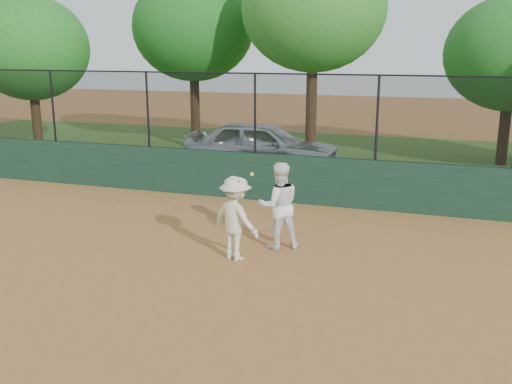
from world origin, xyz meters
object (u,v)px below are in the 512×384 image
(tree_1, at_px, (193,28))
(tree_2, at_px, (314,9))
(tree_3, at_px, (512,54))
(player_second, at_px, (279,206))
(tree_0, at_px, (30,48))
(player_main, at_px, (236,218))
(parked_car, at_px, (262,147))

(tree_1, bearing_deg, tree_2, -15.62)
(tree_3, bearing_deg, player_second, -115.05)
(tree_0, distance_m, tree_3, 16.64)
(tree_1, distance_m, tree_3, 11.06)
(player_main, bearing_deg, parked_car, 104.36)
(tree_0, bearing_deg, tree_3, 9.07)
(parked_car, distance_m, tree_1, 6.38)
(parked_car, relative_size, player_second, 2.84)
(parked_car, height_order, tree_3, tree_3)
(player_main, xyz_separation_m, tree_3, (5.32, 11.02, 2.83))
(tree_2, height_order, tree_3, tree_2)
(player_second, bearing_deg, tree_3, -144.35)
(parked_car, relative_size, tree_0, 0.85)
(tree_0, xyz_separation_m, tree_1, (5.41, 2.43, 0.74))
(tree_3, bearing_deg, parked_car, -152.80)
(player_main, relative_size, tree_0, 0.31)
(player_second, distance_m, tree_1, 12.34)
(parked_car, height_order, player_second, player_second)
(tree_3, bearing_deg, tree_2, -165.83)
(player_main, distance_m, tree_2, 10.40)
(tree_2, relative_size, tree_3, 1.29)
(player_main, relative_size, tree_2, 0.25)
(parked_car, bearing_deg, player_second, -165.03)
(tree_2, bearing_deg, parked_car, -115.97)
(player_second, bearing_deg, tree_0, -62.15)
(tree_0, distance_m, tree_2, 10.41)
(player_main, distance_m, tree_3, 12.56)
(tree_1, relative_size, tree_3, 1.20)
(parked_car, relative_size, tree_1, 0.74)
(player_main, xyz_separation_m, tree_0, (-11.12, 8.40, 3.00))
(tree_0, bearing_deg, player_second, -32.85)
(player_second, distance_m, player_main, 1.03)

